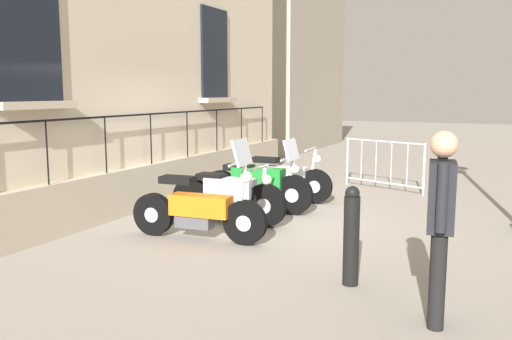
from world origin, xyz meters
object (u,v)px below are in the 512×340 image
Objects in this scene: crowd_barrier at (384,163)px; motorcycle_white at (281,179)px; motorcycle_silver at (228,196)px; motorcycle_green at (257,185)px; motorcycle_orange at (200,210)px; bollard at (351,236)px; pedestrian_standing at (440,217)px.

motorcycle_white is at bearing -127.16° from crowd_barrier.
crowd_barrier reaches higher than motorcycle_silver.
motorcycle_silver is 0.97m from motorcycle_green.
motorcycle_green is 3.38m from crowd_barrier.
motorcycle_orange is 1.03× the size of motorcycle_silver.
crowd_barrier is 1.67× the size of bollard.
pedestrian_standing reaches higher than motorcycle_orange.
pedestrian_standing is (3.34, -1.53, 0.55)m from motorcycle_orange.
motorcycle_orange is 1.14× the size of crowd_barrier.
motorcycle_orange is 3.71m from pedestrian_standing.
motorcycle_white is 4.56m from bollard.
motorcycle_silver is 1.10× the size of crowd_barrier.
bollard is at bearing -37.26° from motorcycle_silver.
motorcycle_orange is at bearing -88.43° from motorcycle_green.
motorcycle_white is at bearing 126.38° from pedestrian_standing.
bollard is at bearing -58.27° from motorcycle_white.
motorcycle_green is 1.19× the size of pedestrian_standing.
motorcycle_green is 1.91× the size of bollard.
bollard is at bearing 144.81° from pedestrian_standing.
motorcycle_green is 1.14× the size of crowd_barrier.
motorcycle_green is at bearing 87.08° from motorcycle_silver.
motorcycle_white is 2.49m from crowd_barrier.
motorcycle_orange is at bearing 155.44° from pedestrian_standing.
motorcycle_orange reaches higher than motorcycle_green.
crowd_barrier is at bearing 68.14° from motorcycle_silver.
pedestrian_standing reaches higher than motorcycle_silver.
crowd_barrier is at bearing 98.66° from bollard.
motorcycle_white is (-0.02, 3.03, -0.01)m from motorcycle_orange.
motorcycle_silver is 4.28m from crowd_barrier.
crowd_barrier is 5.93m from bollard.
motorcycle_green is 3.76m from bollard.
pedestrian_standing is at bearing -46.16° from motorcycle_green.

